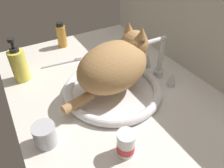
{
  "coord_description": "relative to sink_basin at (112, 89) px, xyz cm",
  "views": [
    {
      "loc": [
        48.67,
        -30.76,
        55.35
      ],
      "look_at": [
        -4.37,
        -0.37,
        7.0
      ],
      "focal_mm": 34.15,
      "sensor_mm": 36.0,
      "label": 1
    }
  ],
  "objects": [
    {
      "name": "soap_pump_bottle",
      "position": [
        -25.41,
        -27.22,
        5.41
      ],
      "size": [
        6.19,
        6.19,
        18.07
      ],
      "color": "#E5DB4C",
      "rests_on": "countertop"
    },
    {
      "name": "backsplash_wall",
      "position": [
        4.37,
        37.01,
        15.28
      ],
      "size": [
        115.08,
        2.4,
        39.4
      ],
      "primitive_type": "cube",
      "color": "beige",
      "rests_on": "ground"
    },
    {
      "name": "sink_basin",
      "position": [
        0.0,
        0.0,
        0.0
      ],
      "size": [
        36.66,
        36.66,
        3.16
      ],
      "color": "white",
      "rests_on": "countertop"
    },
    {
      "name": "amber_bottle",
      "position": [
        -44.16,
        -3.58,
        4.46
      ],
      "size": [
        4.57,
        4.57,
        12.48
      ],
      "color": "gold",
      "rests_on": "countertop"
    },
    {
      "name": "countertop",
      "position": [
        4.37,
        0.37,
        -2.92
      ],
      "size": [
        115.08,
        70.88,
        3.0
      ],
      "primitive_type": "cube",
      "color": "silver",
      "rests_on": "ground"
    },
    {
      "name": "metal_jar",
      "position": [
        10.19,
        -27.83,
        2.09
      ],
      "size": [
        6.56,
        6.56,
        6.98
      ],
      "color": "#B2B5BA",
      "rests_on": "countertop"
    },
    {
      "name": "faucet",
      "position": [
        -0.0,
        21.25,
        5.64
      ],
      "size": [
        18.52,
        12.0,
        17.92
      ],
      "color": "silver",
      "rests_on": "countertop"
    },
    {
      "name": "pill_bottle",
      "position": [
        24.5,
        -9.71,
        2.37
      ],
      "size": [
        5.18,
        5.18,
        8.15
      ],
      "color": "white",
      "rests_on": "countertop"
    },
    {
      "name": "toothbrush",
      "position": [
        -28.29,
        -9.15,
        -0.8
      ],
      "size": [
        3.05,
        17.8,
        1.7
      ],
      "color": "silver",
      "rests_on": "countertop"
    },
    {
      "name": "cat",
      "position": [
        -0.41,
        1.69,
        10.48
      ],
      "size": [
        25.29,
        37.13,
        20.38
      ],
      "color": "tan",
      "rests_on": "sink_basin"
    }
  ]
}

